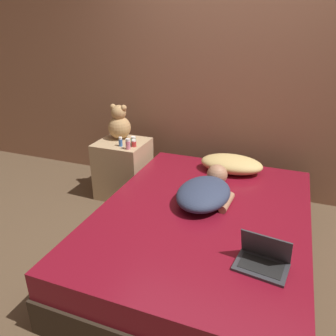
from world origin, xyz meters
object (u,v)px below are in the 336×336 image
object	(u,v)px
bottle_green	(133,141)
bottle_blue	(121,142)
pillow	(231,164)
laptop	(263,259)
teddy_bear	(119,124)
bottle_red	(134,143)
bottle_pink	(128,144)
person_lying	(206,191)

from	to	relation	value
bottle_green	bottle_blue	bearing A→B (deg)	-138.02
pillow	laptop	xyz separation A→B (m)	(0.41, -1.23, -0.03)
teddy_bear	bottle_green	distance (m)	0.27
bottle_red	bottle_green	size ratio (longest dim) A/B	0.83
bottle_blue	bottle_pink	bearing A→B (deg)	-24.43
bottle_pink	bottle_green	bearing A→B (deg)	94.16
bottle_pink	bottle_blue	world-z (taller)	bottle_pink
laptop	bottle_pink	xyz separation A→B (m)	(-1.37, 1.04, 0.16)
teddy_bear	bottle_blue	world-z (taller)	teddy_bear
laptop	bottle_red	size ratio (longest dim) A/B	4.65
bottle_pink	bottle_green	distance (m)	0.14
bottle_pink	bottle_blue	distance (m)	0.12
person_lying	teddy_bear	size ratio (longest dim) A/B	2.03
bottle_blue	bottle_green	bearing A→B (deg)	41.98
laptop	bottle_red	distance (m)	1.76
bottle_pink	bottle_red	bearing A→B (deg)	76.22
teddy_bear	bottle_green	bearing A→B (deg)	-29.44
teddy_bear	bottle_pink	xyz separation A→B (m)	(0.23, -0.26, -0.11)
bottle_red	bottle_green	bearing A→B (deg)	120.29
person_lying	bottle_pink	world-z (taller)	bottle_pink
person_lying	teddy_bear	distance (m)	1.32
pillow	teddy_bear	world-z (taller)	teddy_bear
teddy_bear	bottle_pink	world-z (taller)	teddy_bear
pillow	bottle_blue	distance (m)	1.08
bottle_green	bottle_pink	bearing A→B (deg)	-85.84
bottle_red	bottle_blue	xyz separation A→B (m)	(-0.13, -0.03, 0.01)
pillow	bottle_green	size ratio (longest dim) A/B	6.96
pillow	laptop	bearing A→B (deg)	-71.42
laptop	bottle_red	xyz separation A→B (m)	(-1.35, 1.12, 0.15)
teddy_bear	bottle_red	xyz separation A→B (m)	(0.25, -0.17, -0.12)
bottle_red	bottle_pink	size ratio (longest dim) A/B	0.65
pillow	teddy_bear	bearing A→B (deg)	176.83
pillow	bottle_red	distance (m)	0.95
pillow	bottle_green	bearing A→B (deg)	-176.71
bottle_red	person_lying	bearing A→B (deg)	-30.27
pillow	laptop	size ratio (longest dim) A/B	1.81
person_lying	bottle_green	xyz separation A→B (m)	(-0.89, 0.55, 0.12)
person_lying	teddy_bear	bearing A→B (deg)	152.28
laptop	bottle_blue	xyz separation A→B (m)	(-1.48, 1.09, 0.16)
pillow	bottle_green	distance (m)	0.98
bottle_red	teddy_bear	bearing A→B (deg)	144.81
bottle_pink	bottle_blue	bearing A→B (deg)	155.57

